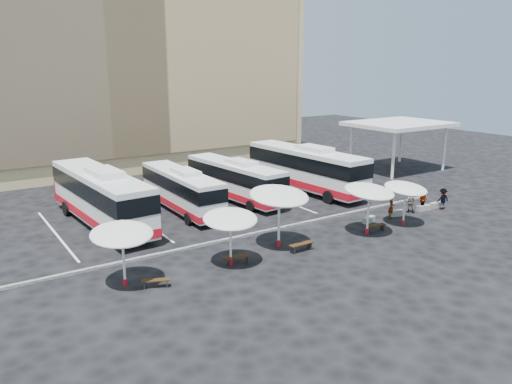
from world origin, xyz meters
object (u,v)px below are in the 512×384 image
bus_3 (305,167)px  conc_bench_3 (436,205)px  wood_bench_0 (156,281)px  passenger_0 (391,207)px  sunshade_1 (230,219)px  sunshade_4 (406,189)px  sunshade_0 (122,234)px  bus_2 (235,179)px  wood_bench_1 (236,258)px  passenger_2 (423,200)px  conc_bench_1 (397,213)px  bus_0 (101,196)px  passenger_3 (443,199)px  wood_bench_3 (375,226)px  wood_bench_2 (301,245)px  conc_bench_0 (369,220)px  conc_bench_2 (424,208)px  passenger_1 (411,201)px  sunshade_2 (279,196)px  bus_1 (181,189)px  sunshade_3 (369,192)px

bus_3 → conc_bench_3: bearing=-66.5°
wood_bench_0 → passenger_0: size_ratio=0.85×
sunshade_1 → conc_bench_3: 19.97m
bus_3 → sunshade_4: (-0.38, -11.73, 0.51)m
sunshade_0 → conc_bench_3: sunshade_0 is taller
bus_2 → wood_bench_1: bearing=-125.7°
sunshade_1 → passenger_2: (18.21, 1.18, -1.92)m
wood_bench_0 → conc_bench_1: size_ratio=1.24×
bus_0 → passenger_2: size_ratio=8.02×
bus_2 → passenger_3: bearing=-48.2°
wood_bench_3 → passenger_0: 3.49m
wood_bench_2 → wood_bench_1: bearing=174.2°
wood_bench_3 → conc_bench_0: (1.07, 1.62, -0.14)m
wood_bench_1 → bus_3: bearing=38.7°
conc_bench_3 → passenger_2: passenger_2 is taller
bus_2 → bus_3: bus_3 is taller
sunshade_4 → conc_bench_2: (4.18, 1.54, -2.46)m
bus_3 → wood_bench_0: (-19.30, -11.76, -1.82)m
conc_bench_2 → sunshade_0: bearing=-178.9°
passenger_1 → wood_bench_2: bearing=62.5°
passenger_2 → conc_bench_2: bearing=-26.5°
sunshade_4 → sunshade_2: bearing=172.4°
passenger_2 → bus_0: bearing=150.6°
conc_bench_3 → sunshade_1: bearing=-176.9°
bus_1 → sunshade_0: bearing=-126.7°
bus_3 → sunshade_0: bus_3 is taller
sunshade_0 → wood_bench_3: 17.59m
bus_3 → sunshade_0: (-20.54, -10.66, 0.67)m
wood_bench_1 → bus_1: bearing=80.0°
passenger_0 → passenger_3: (5.33, -0.52, -0.01)m
conc_bench_2 → wood_bench_2: bearing=-173.1°
bus_3 → passenger_2: (3.68, -10.14, -1.32)m
bus_0 → passenger_3: bus_0 is taller
sunshade_2 → passenger_2: (14.15, 0.24, -2.46)m
passenger_0 → conc_bench_2: bearing=-38.3°
conc_bench_3 → passenger_0: (-5.26, 0.01, 0.64)m
wood_bench_0 → conc_bench_2: 23.15m
wood_bench_3 → passenger_1: bearing=17.2°
passenger_2 → sunshade_4: bearing=-163.0°
bus_0 → sunshade_2: (7.97, -10.57, 1.14)m
sunshade_1 → wood_bench_3: 11.63m
sunshade_4 → wood_bench_3: bearing=178.2°
sunshade_4 → conc_bench_0: 3.45m
wood_bench_2 → conc_bench_1: size_ratio=1.42×
sunshade_0 → wood_bench_1: size_ratio=2.05×
bus_3 → sunshade_0: 23.15m
conc_bench_3 → passenger_2: (-1.56, 0.09, 0.62)m
bus_0 → bus_1: (6.30, 0.12, -0.40)m
wood_bench_3 → conc_bench_2: size_ratio=1.35×
sunshade_3 → conc_bench_1: sunshade_3 is taller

